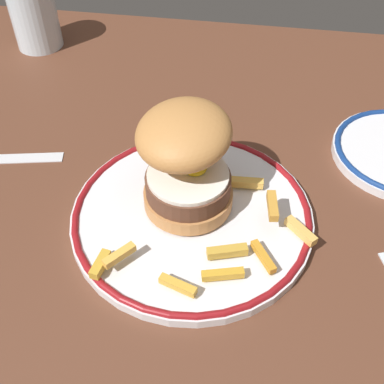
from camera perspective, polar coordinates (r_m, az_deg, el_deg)
ground_plane at (r=58.80cm, az=6.00°, el=-3.20°), size 112.92×92.44×4.00cm
dinner_plate at (r=55.14cm, az=-0.00°, el=-2.72°), size 27.77×27.77×1.60cm
burger at (r=51.87cm, az=-0.78°, el=3.63°), size 14.75×14.93×11.92cm
fries_pile at (r=50.85cm, az=3.48°, el=-5.81°), size 22.72×16.99×2.90cm
water_glass at (r=89.39cm, az=-18.19°, el=18.92°), size 7.68×7.68×10.31cm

